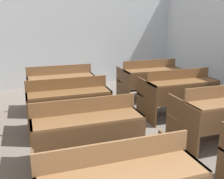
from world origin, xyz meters
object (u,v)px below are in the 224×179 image
object	(u,v)px
bench_second_center	(85,132)
bench_third_center	(68,104)
bench_back_right	(149,79)
bench_second_right	(221,114)
bench_back_center	(60,86)
bench_third_right	(178,92)

from	to	relation	value
bench_second_center	bench_third_center	world-z (taller)	same
bench_second_center	bench_back_right	bearing A→B (deg)	48.74
bench_second_center	bench_third_center	bearing A→B (deg)	91.22
bench_second_center	bench_second_right	distance (m)	1.99
bench_second_center	bench_back_center	distance (m)	2.25
bench_third_right	bench_back_right	distance (m)	1.14
bench_second_right	bench_third_right	distance (m)	1.18
bench_third_center	bench_back_center	distance (m)	1.14
bench_second_center	bench_third_center	xyz separation A→B (m)	(-0.02, 1.12, 0.00)
bench_third_right	bench_back_right	world-z (taller)	same
bench_third_right	bench_back_center	distance (m)	2.29
bench_second_center	bench_back_right	xyz separation A→B (m)	(2.00, 2.28, 0.00)
bench_second_center	bench_back_center	xyz separation A→B (m)	(0.01, 2.25, 0.00)
bench_second_right	bench_third_center	size ratio (longest dim) A/B	1.00
bench_back_right	bench_second_center	bearing A→B (deg)	-131.26
bench_third_center	bench_third_right	size ratio (longest dim) A/B	1.00
bench_third_center	bench_back_center	world-z (taller)	same
bench_second_right	bench_back_center	bearing A→B (deg)	130.91
bench_third_right	bench_back_right	bearing A→B (deg)	90.70
bench_second_right	bench_third_right	bearing A→B (deg)	88.83
bench_second_right	bench_back_right	distance (m)	2.31
bench_second_right	bench_third_center	xyz separation A→B (m)	(-2.02, 1.15, 0.00)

